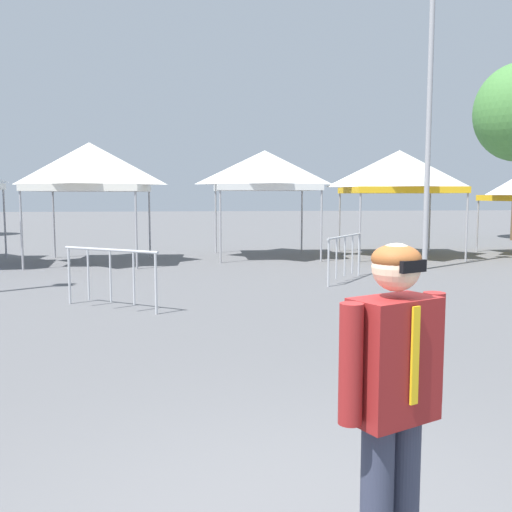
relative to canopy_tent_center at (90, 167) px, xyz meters
name	(u,v)px	position (x,y,z in m)	size (l,w,h in m)	color
canopy_tent_center	(90,167)	(0.00, 0.00, 0.00)	(3.37, 3.37, 3.54)	#9E9EA3
canopy_tent_left_of_center	(265,171)	(5.32, 1.05, -0.03)	(3.22, 3.22, 3.44)	#9E9EA3
canopy_tent_far_right	(399,172)	(9.70, 0.75, -0.06)	(3.68, 3.68, 3.46)	#9E9EA3
person_foreground	(393,397)	(3.75, -14.82, -1.79)	(0.60, 0.39, 1.78)	#33384C
light_pole_opposite_side	(430,84)	(9.22, -2.56, 2.11)	(0.36, 0.36, 8.73)	#9E9EA3
crowd_barrier_mid_lot	(345,249)	(6.46, -4.40, -2.07)	(1.29, 1.72, 1.08)	#B7BABF
crowd_barrier_near_person	(110,267)	(1.44, -7.16, -2.07)	(1.75, 1.24, 1.08)	#B7BABF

